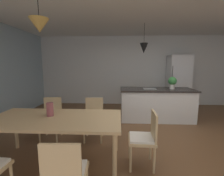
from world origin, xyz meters
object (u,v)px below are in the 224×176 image
chair_far_left (51,117)px  vase_on_dining_table (50,109)px  chair_kitchen_end (145,137)px  kitchen_island (156,104)px  dining_table (55,121)px  chair_far_right (94,117)px  refrigerator (178,82)px  chair_near_right (66,174)px  potted_plant_on_island (172,82)px

chair_far_left → vase_on_dining_table: vase_on_dining_table is taller
chair_kitchen_end → kitchen_island: bearing=72.6°
dining_table → chair_far_right: chair_far_right is taller
dining_table → refrigerator: 4.79m
chair_kitchen_end → kitchen_island: 2.24m
chair_kitchen_end → refrigerator: refrigerator is taller
kitchen_island → vase_on_dining_table: 3.02m
chair_near_right → refrigerator: size_ratio=0.45×
refrigerator → kitchen_island: bearing=-128.2°
chair_far_left → vase_on_dining_table: size_ratio=4.03×
chair_far_left → chair_kitchen_end: (1.86, -0.85, 0.00)m
chair_near_right → potted_plant_on_island: 3.66m
dining_table → chair_kitchen_end: 1.41m
chair_kitchen_end → vase_on_dining_table: (-1.50, 0.08, 0.39)m
chair_near_right → refrigerator: bearing=58.3°
chair_near_right → chair_far_right: same height
chair_kitchen_end → vase_on_dining_table: 1.56m
chair_far_right → refrigerator: bearing=44.8°
chair_far_left → chair_kitchen_end: 2.05m
chair_kitchen_end → chair_near_right: bearing=-137.6°
chair_kitchen_end → vase_on_dining_table: vase_on_dining_table is taller
chair_kitchen_end → chair_near_right: size_ratio=1.00×
vase_on_dining_table → potted_plant_on_island: bearing=38.3°
chair_far_left → kitchen_island: (2.53, 1.28, -0.01)m
dining_table → potted_plant_on_island: size_ratio=5.87×
chair_far_left → kitchen_island: 2.83m
chair_far_left → refrigerator: 4.58m
chair_far_left → chair_far_right: (0.92, 0.00, 0.00)m
refrigerator → dining_table: bearing=-131.8°
chair_near_right → vase_on_dining_table: size_ratio=4.03×
chair_far_right → potted_plant_on_island: size_ratio=2.50×
chair_far_right → refrigerator: 3.88m
chair_far_right → vase_on_dining_table: vase_on_dining_table is taller
chair_far_left → chair_kitchen_end: bearing=-24.7°
refrigerator → vase_on_dining_table: bearing=-133.4°
chair_kitchen_end → dining_table: bearing=179.9°
kitchen_island → potted_plant_on_island: potted_plant_on_island is taller
chair_kitchen_end → chair_far_right: same height
chair_kitchen_end → chair_far_right: 1.27m
kitchen_island → refrigerator: (1.12, 1.43, 0.51)m
chair_far_right → potted_plant_on_island: (2.03, 1.28, 0.63)m
chair_far_left → kitchen_island: size_ratio=0.42×
chair_far_left → potted_plant_on_island: 3.28m
chair_near_right → potted_plant_on_island: bearing=55.8°
chair_far_left → potted_plant_on_island: (2.95, 1.28, 0.63)m
chair_far_left → chair_far_right: size_ratio=1.00×
chair_far_right → chair_kitchen_end: bearing=-42.4°
refrigerator → potted_plant_on_island: size_ratio=5.57×
chair_kitchen_end → potted_plant_on_island: (1.09, 2.13, 0.63)m
kitchen_island → chair_far_right: bearing=-141.4°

